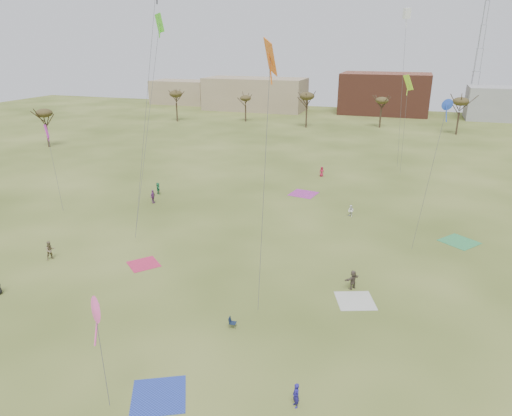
% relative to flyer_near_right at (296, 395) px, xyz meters
% --- Properties ---
extents(ground, '(260.00, 260.00, 0.00)m').
position_rel_flyer_near_right_xyz_m(ground, '(-8.63, 6.13, -0.81)').
color(ground, '#394916').
rests_on(ground, ground).
extents(flyer_near_right, '(0.68, 0.71, 1.63)m').
position_rel_flyer_near_right_xyz_m(flyer_near_right, '(0.00, 0.00, 0.00)').
color(flyer_near_right, navy).
rests_on(flyer_near_right, ground).
extents(spectator_fore_b, '(1.11, 1.19, 1.96)m').
position_rel_flyer_near_right_xyz_m(spectator_fore_b, '(-28.27, 11.45, 0.16)').
color(spectator_fore_b, '#7C6C4F').
rests_on(spectator_fore_b, ground).
extents(spectator_fore_c, '(1.42, 1.62, 1.77)m').
position_rel_flyer_near_right_xyz_m(spectator_fore_c, '(1.40, 15.27, 0.07)').
color(spectator_fore_c, brown).
rests_on(spectator_fore_c, ground).
extents(spectator_mid_d, '(0.46, 1.08, 1.84)m').
position_rel_flyer_near_right_xyz_m(spectator_mid_d, '(-27.43, 29.88, 0.11)').
color(spectator_mid_d, '#783682').
rests_on(spectator_mid_d, ground).
extents(spectator_mid_e, '(0.93, 0.89, 1.51)m').
position_rel_flyer_near_right_xyz_m(spectator_mid_e, '(-1.14, 33.25, -0.06)').
color(spectator_mid_e, white).
rests_on(spectator_mid_e, ground).
extents(flyer_far_a, '(1.29, 1.56, 1.68)m').
position_rel_flyer_near_right_xyz_m(flyer_far_a, '(-28.80, 33.63, 0.03)').
color(flyer_far_a, '#2B8352').
rests_on(flyer_far_a, ground).
extents(flyer_far_b, '(0.95, 0.83, 1.64)m').
position_rel_flyer_near_right_xyz_m(flyer_far_b, '(-8.10, 50.19, 0.01)').
color(flyer_far_b, '#A21B37').
rests_on(flyer_far_b, ground).
extents(blanket_red, '(3.87, 3.87, 0.03)m').
position_rel_flyer_near_right_xyz_m(blanket_red, '(-18.80, 13.43, -0.81)').
color(blanket_red, '#CE2953').
rests_on(blanket_red, ground).
extents(blanket_blue, '(4.44, 4.44, 0.03)m').
position_rel_flyer_near_right_xyz_m(blanket_blue, '(-8.26, -1.92, -0.81)').
color(blanket_blue, '#273EA9').
rests_on(blanket_blue, ground).
extents(blanket_cream, '(3.96, 3.96, 0.03)m').
position_rel_flyer_near_right_xyz_m(blanket_cream, '(1.92, 13.24, -0.81)').
color(blanket_cream, silver).
rests_on(blanket_cream, ground).
extents(blanket_plum, '(4.14, 4.14, 0.03)m').
position_rel_flyer_near_right_xyz_m(blanket_plum, '(-8.83, 40.31, -0.81)').
color(blanket_plum, '#A93497').
rests_on(blanket_plum, ground).
extents(blanket_olive, '(4.75, 4.75, 0.03)m').
position_rel_flyer_near_right_xyz_m(blanket_olive, '(11.27, 29.25, -0.81)').
color(blanket_olive, '#359252').
rests_on(blanket_olive, ground).
extents(camp_chair_center, '(0.59, 0.55, 0.87)m').
position_rel_flyer_near_right_xyz_m(camp_chair_center, '(-6.56, 6.32, -0.55)').
color(camp_chair_center, '#131F35').
rests_on(camp_chair_center, ground).
extents(kites_aloft, '(64.21, 62.61, 25.71)m').
position_rel_flyer_near_right_xyz_m(kites_aloft, '(-7.91, 32.28, 19.64)').
color(kites_aloft, '#E7441B').
rests_on(kites_aloft, ground).
extents(tree_line, '(117.44, 49.32, 8.91)m').
position_rel_flyer_near_right_xyz_m(tree_line, '(-11.48, 85.25, 6.27)').
color(tree_line, '#3A2B1E').
rests_on(tree_line, ground).
extents(building_tan, '(32.00, 14.00, 10.00)m').
position_rel_flyer_near_right_xyz_m(building_tan, '(-43.63, 121.13, 4.19)').
color(building_tan, '#937F60').
rests_on(building_tan, ground).
extents(building_brick, '(26.00, 16.00, 12.00)m').
position_rel_flyer_near_right_xyz_m(building_brick, '(-3.63, 126.13, 5.19)').
color(building_brick, brown).
rests_on(building_brick, ground).
extents(building_tan_west, '(20.00, 12.00, 8.00)m').
position_rel_flyer_near_right_xyz_m(building_tan_west, '(-73.63, 128.13, 3.19)').
color(building_tan_west, '#937F60').
rests_on(building_tan_west, ground).
extents(radio_tower, '(1.51, 1.72, 41.00)m').
position_rel_flyer_near_right_xyz_m(radio_tower, '(21.37, 131.13, 18.39)').
color(radio_tower, '#9EA3A8').
rests_on(radio_tower, ground).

